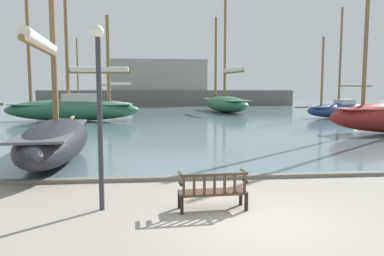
{
  "coord_description": "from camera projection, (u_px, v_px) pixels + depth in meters",
  "views": [
    {
      "loc": [
        -2.14,
        -7.71,
        2.86
      ],
      "look_at": [
        -0.41,
        10.0,
        1.0
      ],
      "focal_mm": 35.0,
      "sensor_mm": 36.0,
      "label": 1
    }
  ],
  "objects": [
    {
      "name": "sailboat_centre_channel",
      "position": [
        56.0,
        135.0,
        14.7
      ],
      "size": [
        3.21,
        10.72,
        12.66
      ],
      "color": "black",
      "rests_on": "harbor_water"
    },
    {
      "name": "sailboat_mid_starboard",
      "position": [
        340.0,
        109.0,
        36.49
      ],
      "size": [
        9.25,
        4.34,
        10.49
      ],
      "color": "navy",
      "rests_on": "harbor_water"
    },
    {
      "name": "ground_plane",
      "position": [
        255.0,
        221.0,
        8.14
      ],
      "size": [
        160.0,
        160.0,
        0.0
      ],
      "primitive_type": "plane",
      "color": "gray"
    },
    {
      "name": "park_bench",
      "position": [
        213.0,
        191.0,
        8.83
      ],
      "size": [
        1.63,
        0.63,
        0.92
      ],
      "color": "black",
      "rests_on": "ground"
    },
    {
      "name": "sailboat_nearest_starboard",
      "position": [
        99.0,
        105.0,
        45.94
      ],
      "size": [
        9.74,
        3.4,
        10.43
      ],
      "color": "silver",
      "rests_on": "harbor_water"
    },
    {
      "name": "far_breakwater",
      "position": [
        165.0,
        90.0,
        62.32
      ],
      "size": [
        42.15,
        2.4,
        7.74
      ],
      "color": "#66605B",
      "rests_on": "ground"
    },
    {
      "name": "sailboat_mid_port",
      "position": [
        73.0,
        107.0,
        32.67
      ],
      "size": [
        13.8,
        3.48,
        12.59
      ],
      "color": "#2D6647",
      "rests_on": "harbor_water"
    },
    {
      "name": "lamp_post",
      "position": [
        99.0,
        100.0,
        8.62
      ],
      "size": [
        0.28,
        0.28,
        4.3
      ],
      "color": "#2D2D33",
      "rests_on": "ground"
    },
    {
      "name": "sailboat_distant_harbor",
      "position": [
        225.0,
        102.0,
        45.45
      ],
      "size": [
        5.32,
        13.75,
        13.89
      ],
      "color": "#2D6647",
      "rests_on": "harbor_water"
    },
    {
      "name": "harbor_water",
      "position": [
        171.0,
        110.0,
        51.69
      ],
      "size": [
        100.0,
        80.0,
        0.08
      ],
      "primitive_type": "cube",
      "color": "slate",
      "rests_on": "ground"
    },
    {
      "name": "quay_edge_kerb",
      "position": [
        223.0,
        177.0,
        11.94
      ],
      "size": [
        40.0,
        0.3,
        0.12
      ],
      "primitive_type": "cube",
      "color": "slate",
      "rests_on": "ground"
    }
  ]
}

